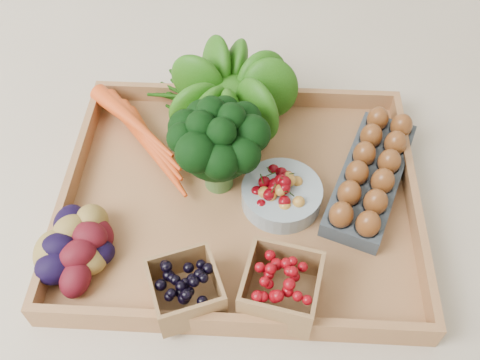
{
  "coord_description": "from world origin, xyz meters",
  "views": [
    {
      "loc": [
        0.03,
        -0.51,
        0.7
      ],
      "look_at": [
        0.0,
        0.0,
        0.06
      ],
      "focal_mm": 40.0,
      "sensor_mm": 36.0,
      "label": 1
    }
  ],
  "objects_px": {
    "tray": "(240,200)",
    "cherry_bowl": "(282,195)",
    "broccoli": "(218,159)",
    "egg_carton": "(370,178)"
  },
  "relations": [
    {
      "from": "tray",
      "to": "cherry_bowl",
      "type": "relative_size",
      "value": 4.36
    },
    {
      "from": "broccoli",
      "to": "tray",
      "type": "bearing_deg",
      "value": -37.88
    },
    {
      "from": "broccoli",
      "to": "cherry_bowl",
      "type": "distance_m",
      "value": 0.11
    },
    {
      "from": "broccoli",
      "to": "cherry_bowl",
      "type": "relative_size",
      "value": 1.21
    },
    {
      "from": "cherry_bowl",
      "to": "egg_carton",
      "type": "distance_m",
      "value": 0.15
    },
    {
      "from": "tray",
      "to": "egg_carton",
      "type": "xyz_separation_m",
      "value": [
        0.21,
        0.04,
        0.02
      ]
    },
    {
      "from": "tray",
      "to": "broccoli",
      "type": "relative_size",
      "value": 3.61
    },
    {
      "from": "cherry_bowl",
      "to": "egg_carton",
      "type": "height_order",
      "value": "cherry_bowl"
    },
    {
      "from": "broccoli",
      "to": "egg_carton",
      "type": "bearing_deg",
      "value": 2.73
    },
    {
      "from": "cherry_bowl",
      "to": "egg_carton",
      "type": "xyz_separation_m",
      "value": [
        0.14,
        0.04,
        -0.0
      ]
    }
  ]
}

